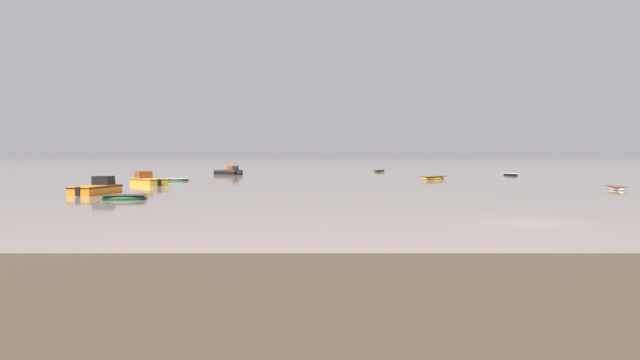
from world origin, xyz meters
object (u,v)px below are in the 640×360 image
(rowboat_moored_4, at_px, (123,198))
(rowboat_moored_5, at_px, (614,188))
(motorboat_moored_2, at_px, (143,182))
(rowboat_moored_1, at_px, (509,175))
(rowboat_moored_2, at_px, (175,180))
(rowboat_moored_3, at_px, (378,171))
(rowboat_moored_0, at_px, (432,178))
(motorboat_moored_1, at_px, (100,189))
(motorboat_moored_0, at_px, (231,172))

(rowboat_moored_4, bearing_deg, rowboat_moored_5, 5.89)
(motorboat_moored_2, bearing_deg, rowboat_moored_1, -106.68)
(rowboat_moored_5, bearing_deg, rowboat_moored_2, 78.40)
(rowboat_moored_2, bearing_deg, rowboat_moored_3, -131.54)
(rowboat_moored_1, relative_size, rowboat_moored_3, 1.05)
(rowboat_moored_0, bearing_deg, rowboat_moored_4, -172.44)
(rowboat_moored_2, relative_size, rowboat_moored_4, 0.86)
(motorboat_moored_1, height_order, rowboat_moored_4, motorboat_moored_1)
(rowboat_moored_2, bearing_deg, motorboat_moored_1, 86.73)
(motorboat_moored_0, bearing_deg, rowboat_moored_4, -54.20)
(rowboat_moored_0, distance_m, motorboat_moored_2, 41.60)
(rowboat_moored_0, bearing_deg, rowboat_moored_3, 58.07)
(rowboat_moored_3, bearing_deg, rowboat_moored_1, 79.24)
(rowboat_moored_0, bearing_deg, motorboat_moored_0, 109.92)
(motorboat_moored_2, xyz_separation_m, rowboat_moored_2, (1.49, 9.72, -0.24))
(rowboat_moored_4, bearing_deg, motorboat_moored_0, 81.16)
(motorboat_moored_1, bearing_deg, motorboat_moored_2, 12.27)
(rowboat_moored_3, distance_m, rowboat_moored_5, 61.11)
(rowboat_moored_2, xyz_separation_m, rowboat_moored_3, (33.22, 38.57, 0.03))
(rowboat_moored_0, distance_m, rowboat_moored_3, 34.73)
(motorboat_moored_2, xyz_separation_m, rowboat_moored_3, (34.70, 48.29, -0.21))
(motorboat_moored_1, relative_size, rowboat_moored_4, 1.74)
(motorboat_moored_0, distance_m, rowboat_moored_3, 32.58)
(motorboat_moored_0, height_order, rowboat_moored_4, motorboat_moored_0)
(motorboat_moored_2, distance_m, rowboat_moored_4, 23.03)
(rowboat_moored_0, distance_m, rowboat_moored_5, 27.82)
(motorboat_moored_1, xyz_separation_m, rowboat_moored_3, (34.27, 62.96, -0.21))
(motorboat_moored_2, relative_size, rowboat_moored_4, 1.62)
(rowboat_moored_0, distance_m, rowboat_moored_1, 21.41)
(rowboat_moored_1, height_order, rowboat_moored_2, rowboat_moored_1)
(motorboat_moored_0, bearing_deg, motorboat_moored_2, -63.34)
(rowboat_moored_2, distance_m, rowboat_moored_3, 50.90)
(motorboat_moored_0, bearing_deg, rowboat_moored_5, -5.96)
(motorboat_moored_0, height_order, rowboat_moored_5, motorboat_moored_0)
(rowboat_moored_0, height_order, motorboat_moored_2, motorboat_moored_2)
(rowboat_moored_2, relative_size, rowboat_moored_3, 0.82)
(motorboat_moored_2, xyz_separation_m, rowboat_moored_1, (55.65, 27.60, -0.20))
(motorboat_moored_1, distance_m, motorboat_moored_2, 14.68)
(motorboat_moored_0, relative_size, motorboat_moored_1, 0.93)
(rowboat_moored_0, xyz_separation_m, motorboat_moored_0, (-33.73, 19.99, 0.17))
(motorboat_moored_1, bearing_deg, rowboat_moored_5, -74.10)
(motorboat_moored_1, bearing_deg, rowboat_moored_2, 8.11)
(motorboat_moored_2, xyz_separation_m, rowboat_moored_5, (54.07, -9.67, -0.23))
(rowboat_moored_0, bearing_deg, rowboat_moored_5, -97.16)
(rowboat_moored_1, bearing_deg, rowboat_moored_3, 33.23)
(rowboat_moored_1, bearing_deg, rowboat_moored_2, 96.15)
(motorboat_moored_2, bearing_deg, rowboat_moored_4, 150.53)
(rowboat_moored_3, relative_size, rowboat_moored_5, 1.11)
(rowboat_moored_0, height_order, rowboat_moored_3, rowboat_moored_0)
(motorboat_moored_1, xyz_separation_m, motorboat_moored_2, (-0.43, 14.67, 0.00))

